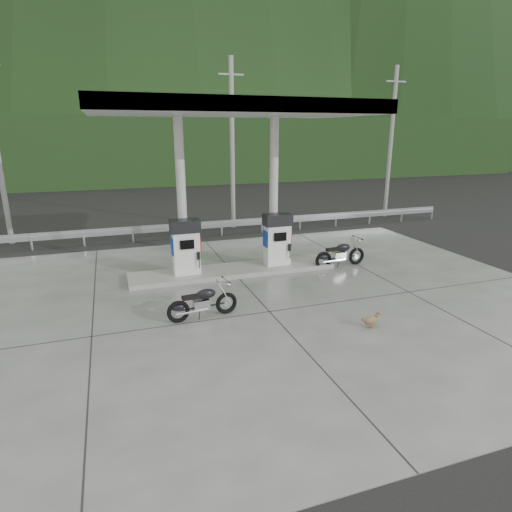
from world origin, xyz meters
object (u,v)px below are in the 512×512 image
object	(u,v)px
motorcycle_right	(340,254)
duck	(371,321)
gas_pump_left	(186,247)
motorcycle_left	(203,303)
gas_pump_right	(277,239)

from	to	relation	value
motorcycle_right	duck	xyz separation A→B (m)	(-1.77, -4.65, -0.27)
gas_pump_left	motorcycle_left	bearing A→B (deg)	-92.95
motorcycle_left	motorcycle_right	bearing A→B (deg)	19.71
motorcycle_left	gas_pump_left	bearing A→B (deg)	80.60
motorcycle_left	motorcycle_right	size ratio (longest dim) A/B	0.94
gas_pump_right	duck	world-z (taller)	gas_pump_right
motorcycle_left	duck	size ratio (longest dim) A/B	3.56
gas_pump_left	duck	xyz separation A→B (m)	(3.63, -5.21, -0.87)
gas_pump_right	motorcycle_left	xyz separation A→B (m)	(-3.37, -3.30, -0.63)
gas_pump_left	motorcycle_right	distance (m)	5.47
motorcycle_left	duck	world-z (taller)	motorcycle_left
gas_pump_left	duck	distance (m)	6.41
motorcycle_left	duck	xyz separation A→B (m)	(3.80, -1.92, -0.24)
gas_pump_right	motorcycle_right	size ratio (longest dim) A/B	0.96
motorcycle_right	motorcycle_left	bearing A→B (deg)	-157.43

